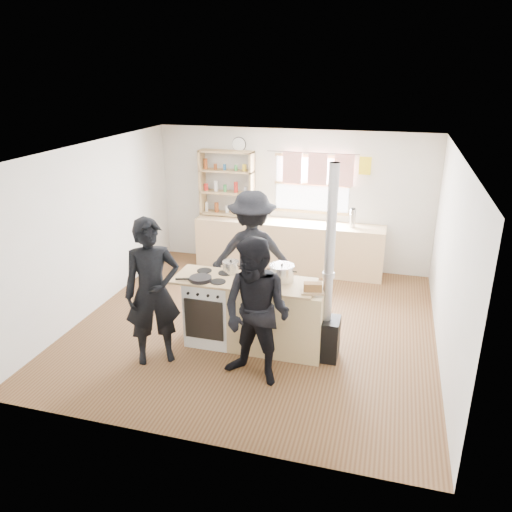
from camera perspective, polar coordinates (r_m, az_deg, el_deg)
name	(u,v)px	position (r m, az deg, el deg)	size (l,w,h in m)	color
ground	(255,325)	(7.30, -0.06, -7.84)	(5.00, 5.00, 0.01)	brown
back_counter	(288,246)	(9.09, 3.70, 1.17)	(3.40, 0.55, 0.90)	#D6B281
shelving_unit	(227,183)	(9.22, -3.37, 8.32)	(1.00, 0.28, 1.20)	tan
thermos	(353,218)	(8.76, 11.00, 4.26)	(0.10, 0.10, 0.32)	silver
cooking_island	(255,314)	(6.58, -0.14, -6.60)	(1.97, 0.64, 0.93)	white
skillet_greens	(201,279)	(6.42, -6.35, -2.58)	(0.35, 0.35, 0.05)	black
roast_tray	(258,279)	(6.36, 0.28, -2.61)	(0.34, 0.31, 0.07)	silver
stockpot_stove	(231,267)	(6.62, -2.89, -1.26)	(0.22, 0.22, 0.18)	silver
stockpot_counter	(282,273)	(6.37, 2.95, -1.93)	(0.32, 0.32, 0.23)	silver
bread_board	(313,288)	(6.09, 6.51, -3.68)	(0.32, 0.26, 0.12)	tan
flue_heater	(326,312)	(6.29, 8.05, -6.34)	(0.35, 0.35, 2.50)	black
person_near_left	(153,292)	(6.20, -11.74, -4.08)	(0.68, 0.45, 1.86)	black
person_near_right	(256,313)	(5.69, 0.05, -6.51)	(0.86, 0.67, 1.76)	black
person_far	(252,254)	(7.28, -0.44, 0.24)	(1.21, 0.70, 1.88)	black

